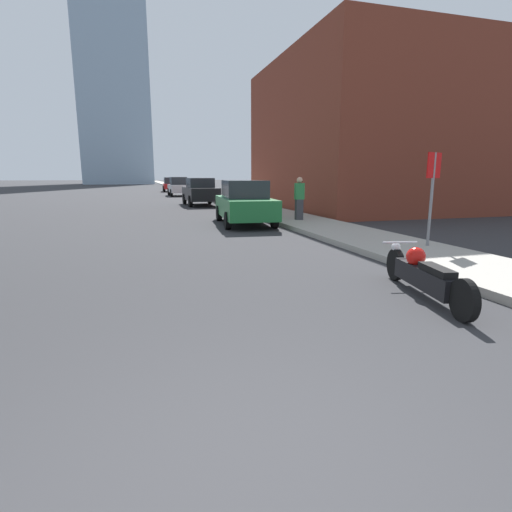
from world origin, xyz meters
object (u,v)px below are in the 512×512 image
at_px(parked_car_black, 200,192).
at_px(parked_car_silver, 178,187).
at_px(parked_car_red, 171,185).
at_px(parked_car_green, 244,203).
at_px(stop_sign, 433,183).
at_px(motorcycle, 423,274).
at_px(pedestrian, 299,198).

relative_size(parked_car_black, parked_car_silver, 1.09).
xyz_separation_m(parked_car_silver, parked_car_red, (0.15, 11.12, -0.04)).
xyz_separation_m(parked_car_green, stop_sign, (2.91, -6.83, 0.84)).
xyz_separation_m(motorcycle, stop_sign, (2.67, 3.16, 1.33)).
height_order(motorcycle, parked_car_silver, parked_car_silver).
bearing_deg(pedestrian, parked_car_silver, 95.60).
bearing_deg(parked_car_silver, parked_car_red, 87.99).
xyz_separation_m(motorcycle, parked_car_black, (-0.35, 20.70, 0.52)).
xyz_separation_m(parked_car_green, parked_car_black, (-0.11, 10.71, 0.04)).
bearing_deg(motorcycle, pedestrian, 90.92).
relative_size(parked_car_silver, stop_sign, 1.76).
bearing_deg(parked_car_green, parked_car_red, 95.01).
bearing_deg(stop_sign, parked_car_red, 94.09).
bearing_deg(parked_car_silver, pedestrian, -85.62).
height_order(parked_car_black, stop_sign, stop_sign).
distance_m(parked_car_green, pedestrian, 2.17).
distance_m(parked_car_black, parked_car_red, 24.19).
relative_size(motorcycle, parked_car_green, 0.56).
xyz_separation_m(parked_car_green, parked_car_red, (-0.08, 34.89, 0.00)).
bearing_deg(parked_car_silver, parked_car_green, -90.67).
bearing_deg(motorcycle, parked_car_silver, 102.85).
height_order(parked_car_black, parked_car_red, parked_car_black).
bearing_deg(motorcycle, stop_sign, 61.87).
distance_m(motorcycle, parked_car_red, 44.89).
relative_size(parked_car_black, stop_sign, 1.93).
height_order(parked_car_green, pedestrian, pedestrian).
height_order(stop_sign, pedestrian, stop_sign).
bearing_deg(parked_car_red, motorcycle, -88.57).
bearing_deg(parked_car_silver, parked_car_black, -90.72).
xyz_separation_m(parked_car_black, parked_car_silver, (-0.12, 13.06, -0.00)).
bearing_deg(parked_car_red, parked_car_silver, -89.75).
bearing_deg(parked_car_black, parked_car_silver, 89.32).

